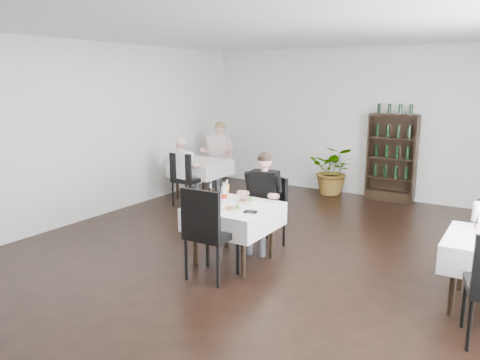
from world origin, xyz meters
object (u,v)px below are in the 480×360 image
at_px(main_table, 234,216).
at_px(potted_tree, 334,170).
at_px(diner_main, 263,194).
at_px(wine_shelf, 392,159).

xyz_separation_m(main_table, potted_tree, (-0.24, 4.20, -0.10)).
bearing_deg(diner_main, wine_shelf, 77.56).
xyz_separation_m(wine_shelf, potted_tree, (-1.14, -0.11, -0.33)).
xyz_separation_m(potted_tree, diner_main, (0.32, -3.59, 0.29)).
distance_m(wine_shelf, diner_main, 3.80).
distance_m(main_table, potted_tree, 4.21).
bearing_deg(wine_shelf, potted_tree, -174.26).
bearing_deg(potted_tree, wine_shelf, 5.74).
bearing_deg(wine_shelf, diner_main, -102.44).
distance_m(main_table, diner_main, 0.64).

